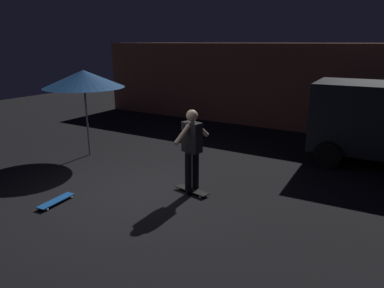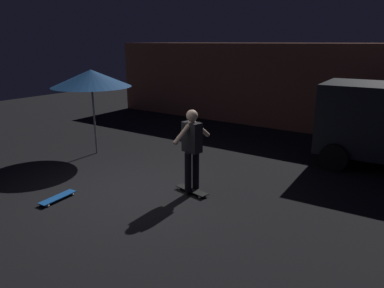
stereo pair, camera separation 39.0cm
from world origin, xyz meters
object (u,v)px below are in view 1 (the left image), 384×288
patio_umbrella (84,79)px  skateboard_spare (56,201)px  skateboard_ridden (192,190)px  skater (192,145)px

patio_umbrella → skateboard_spare: bearing=-55.0°
patio_umbrella → skateboard_ridden: bearing=-11.1°
skater → skateboard_spare: bearing=-138.0°
patio_umbrella → skater: size_ratio=1.38×
patio_umbrella → skater: bearing=-11.1°
patio_umbrella → skateboard_ridden: (3.75, -0.74, -2.02)m
patio_umbrella → skateboard_ridden: 4.32m
patio_umbrella → skateboard_ridden: patio_umbrella is taller
skateboard_spare → skateboard_ridden: bearing=42.0°
patio_umbrella → skater: 3.96m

